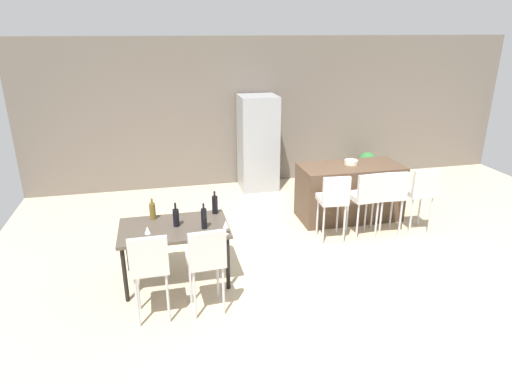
# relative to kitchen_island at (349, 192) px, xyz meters

# --- Properties ---
(ground_plane) EXTENTS (10.00, 10.00, 0.00)m
(ground_plane) POSITION_rel_kitchen_island_xyz_m (-0.61, -0.86, -0.46)
(ground_plane) COLOR #C6B28E
(back_wall) EXTENTS (10.00, 0.12, 2.90)m
(back_wall) POSITION_rel_kitchen_island_xyz_m (-0.61, 2.25, 0.99)
(back_wall) COLOR #665B51
(back_wall) RESTS_ON ground_plane
(kitchen_island) EXTENTS (1.68, 0.77, 0.92)m
(kitchen_island) POSITION_rel_kitchen_island_xyz_m (0.00, 0.00, 0.00)
(kitchen_island) COLOR #4C3828
(kitchen_island) RESTS_ON ground_plane
(bar_chair_left) EXTENTS (0.43, 0.43, 1.05)m
(bar_chair_left) POSITION_rel_kitchen_island_xyz_m (-0.61, -0.76, 0.24)
(bar_chair_left) COLOR beige
(bar_chair_left) RESTS_ON ground_plane
(bar_chair_middle) EXTENTS (0.42, 0.42, 1.05)m
(bar_chair_middle) POSITION_rel_kitchen_island_xyz_m (-0.10, -0.76, 0.24)
(bar_chair_middle) COLOR beige
(bar_chair_middle) RESTS_ON ground_plane
(bar_chair_right) EXTENTS (0.43, 0.43, 1.05)m
(bar_chair_right) POSITION_rel_kitchen_island_xyz_m (0.30, -0.76, 0.24)
(bar_chair_right) COLOR beige
(bar_chair_right) RESTS_ON ground_plane
(bar_chair_far) EXTENTS (0.42, 0.42, 1.05)m
(bar_chair_far) POSITION_rel_kitchen_island_xyz_m (0.82, -0.76, 0.24)
(bar_chair_far) COLOR beige
(bar_chair_far) RESTS_ON ground_plane
(dining_table) EXTENTS (1.33, 0.83, 0.74)m
(dining_table) POSITION_rel_kitchen_island_xyz_m (-2.95, -1.35, 0.21)
(dining_table) COLOR #4C4238
(dining_table) RESTS_ON ground_plane
(dining_chair_near) EXTENTS (0.40, 0.40, 1.05)m
(dining_chair_near) POSITION_rel_kitchen_island_xyz_m (-3.25, -2.12, 0.24)
(dining_chair_near) COLOR beige
(dining_chair_near) RESTS_ON ground_plane
(dining_chair_far) EXTENTS (0.42, 0.42, 1.05)m
(dining_chair_far) POSITION_rel_kitchen_island_xyz_m (-2.65, -2.12, 0.24)
(dining_chair_far) COLOR beige
(dining_chair_far) RESTS_ON ground_plane
(wine_bottle_right) EXTENTS (0.08, 0.08, 0.28)m
(wine_bottle_right) POSITION_rel_kitchen_island_xyz_m (-3.19, -1.05, 0.39)
(wine_bottle_right) COLOR brown
(wine_bottle_right) RESTS_ON dining_table
(wine_bottle_end) EXTENTS (0.08, 0.08, 0.31)m
(wine_bottle_end) POSITION_rel_kitchen_island_xyz_m (-2.92, -1.33, 0.40)
(wine_bottle_end) COLOR black
(wine_bottle_end) RESTS_ON dining_table
(wine_bottle_middle) EXTENTS (0.08, 0.08, 0.31)m
(wine_bottle_middle) POSITION_rel_kitchen_island_xyz_m (-2.40, -1.04, 0.40)
(wine_bottle_middle) COLOR black
(wine_bottle_middle) RESTS_ON dining_table
(wine_bottle_inner) EXTENTS (0.07, 0.07, 0.33)m
(wine_bottle_inner) POSITION_rel_kitchen_island_xyz_m (-2.59, -1.47, 0.41)
(wine_bottle_inner) COLOR black
(wine_bottle_inner) RESTS_ON dining_table
(wine_glass_left) EXTENTS (0.07, 0.07, 0.17)m
(wine_glass_left) POSITION_rel_kitchen_island_xyz_m (-2.36, -1.69, 0.40)
(wine_glass_left) COLOR silver
(wine_glass_left) RESTS_ON dining_table
(wine_glass_far) EXTENTS (0.07, 0.07, 0.17)m
(wine_glass_far) POSITION_rel_kitchen_island_xyz_m (-3.26, -1.65, 0.40)
(wine_glass_far) COLOR silver
(wine_glass_far) RESTS_ON dining_table
(refrigerator) EXTENTS (0.72, 0.68, 1.84)m
(refrigerator) POSITION_rel_kitchen_island_xyz_m (-1.15, 1.81, 0.46)
(refrigerator) COLOR #939699
(refrigerator) RESTS_ON ground_plane
(fruit_bowl) EXTENTS (0.22, 0.22, 0.07)m
(fruit_bowl) POSITION_rel_kitchen_island_xyz_m (0.02, 0.08, 0.50)
(fruit_bowl) COLOR beige
(fruit_bowl) RESTS_ON kitchen_island
(potted_plant) EXTENTS (0.38, 0.38, 0.58)m
(potted_plant) POSITION_rel_kitchen_island_xyz_m (1.23, 1.80, -0.12)
(potted_plant) COLOR #996B4C
(potted_plant) RESTS_ON ground_plane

